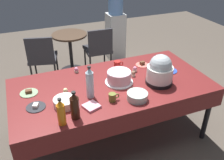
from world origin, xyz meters
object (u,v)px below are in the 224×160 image
object	(u,v)px
potluck_table	(112,89)
cupcake_lemon	(133,74)
dessert_plate_sage	(29,93)
cupcake_cocoa	(76,70)
dessert_plate_charcoal	(36,107)
maroon_chair_left	(42,56)
cupcake_mint	(65,91)
dessert_plate_coral	(142,64)
coffee_mug_olive	(113,97)
cupcake_vanilla	(135,69)
soda_bottle_orange_juice	(61,112)
frosted_layer_cake	(119,77)
soda_bottle_water	(90,83)
dessert_plate_cobalt	(170,70)
soda_bottle_cola	(75,106)
coffee_mug_red	(117,65)
glass_salad_bowl	(137,96)
water_cooler	(116,30)
maroon_chair_right	(99,47)
round_cafe_table	(70,46)
ceramic_snack_bowl	(65,102)
slow_cooker	(160,71)

from	to	relation	value
potluck_table	cupcake_lemon	distance (m)	0.32
dessert_plate_sage	cupcake_cocoa	distance (m)	0.63
dessert_plate_charcoal	maroon_chair_left	bearing A→B (deg)	81.11
cupcake_mint	cupcake_lemon	bearing A→B (deg)	4.76
dessert_plate_sage	maroon_chair_left	world-z (taller)	maroon_chair_left
dessert_plate_coral	cupcake_lemon	bearing A→B (deg)	-137.73
coffee_mug_olive	cupcake_vanilla	bearing A→B (deg)	44.03
soda_bottle_orange_juice	frosted_layer_cake	bearing A→B (deg)	31.67
soda_bottle_water	maroon_chair_left	world-z (taller)	soda_bottle_water
cupcake_mint	dessert_plate_sage	bearing A→B (deg)	157.06
dessert_plate_cobalt	dessert_plate_sage	size ratio (longest dim) A/B	0.96
cupcake_vanilla	soda_bottle_cola	world-z (taller)	soda_bottle_cola
soda_bottle_cola	coffee_mug_red	distance (m)	1.05
frosted_layer_cake	glass_salad_bowl	xyz separation A→B (m)	(0.04, -0.37, -0.03)
dessert_plate_charcoal	maroon_chair_left	xyz separation A→B (m)	(0.27, 1.74, -0.27)
cupcake_lemon	water_cooler	xyz separation A→B (m)	(0.63, 2.03, -0.19)
glass_salad_bowl	soda_bottle_orange_juice	size ratio (longest dim) A/B	0.79
dessert_plate_cobalt	maroon_chair_left	distance (m)	2.10
maroon_chair_right	round_cafe_table	world-z (taller)	maroon_chair_right
ceramic_snack_bowl	soda_bottle_cola	distance (m)	0.24
potluck_table	dessert_plate_coral	bearing A→B (deg)	27.97
frosted_layer_cake	cupcake_cocoa	world-z (taller)	frosted_layer_cake
ceramic_snack_bowl	soda_bottle_orange_juice	xyz separation A→B (m)	(-0.08, -0.26, 0.08)
coffee_mug_olive	cupcake_cocoa	bearing A→B (deg)	104.36
cupcake_vanilla	water_cooler	size ratio (longest dim) A/B	0.05
frosted_layer_cake	slow_cooker	size ratio (longest dim) A/B	0.92
frosted_layer_cake	water_cooler	distance (m)	2.27
dessert_plate_charcoal	coffee_mug_olive	world-z (taller)	coffee_mug_olive
slow_cooker	ceramic_snack_bowl	distance (m)	1.07
dessert_plate_charcoal	cupcake_lemon	bearing A→B (deg)	9.78
glass_salad_bowl	maroon_chair_left	distance (m)	2.12
dessert_plate_sage	maroon_chair_right	size ratio (longest dim) A/B	0.22
potluck_table	maroon_chair_left	distance (m)	1.72
cupcake_cocoa	soda_bottle_water	world-z (taller)	soda_bottle_water
dessert_plate_sage	soda_bottle_orange_juice	distance (m)	0.66
maroon_chair_left	dessert_plate_sage	bearing A→B (deg)	-101.95
maroon_chair_right	round_cafe_table	xyz separation A→B (m)	(-0.45, 0.23, 0.01)
water_cooler	potluck_table	bearing A→B (deg)	-113.76
glass_salad_bowl	dessert_plate_coral	size ratio (longest dim) A/B	1.30
potluck_table	coffee_mug_olive	size ratio (longest dim) A/B	19.56
coffee_mug_red	coffee_mug_olive	bearing A→B (deg)	-117.04
ceramic_snack_bowl	soda_bottle_water	world-z (taller)	soda_bottle_water
slow_cooker	dessert_plate_charcoal	xyz separation A→B (m)	(-1.33, 0.05, -0.15)
round_cafe_table	dessert_plate_sage	bearing A→B (deg)	-116.21
glass_salad_bowl	cupcake_lemon	xyz separation A→B (m)	(0.17, 0.44, -0.01)
dessert_plate_charcoal	dessert_plate_sage	bearing A→B (deg)	97.58
glass_salad_bowl	soda_bottle_cola	bearing A→B (deg)	-175.81
cupcake_cocoa	round_cafe_table	world-z (taller)	cupcake_cocoa
potluck_table	coffee_mug_red	xyz separation A→B (m)	(0.21, 0.33, 0.11)
cupcake_mint	round_cafe_table	xyz separation A→B (m)	(0.47, 1.83, -0.28)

